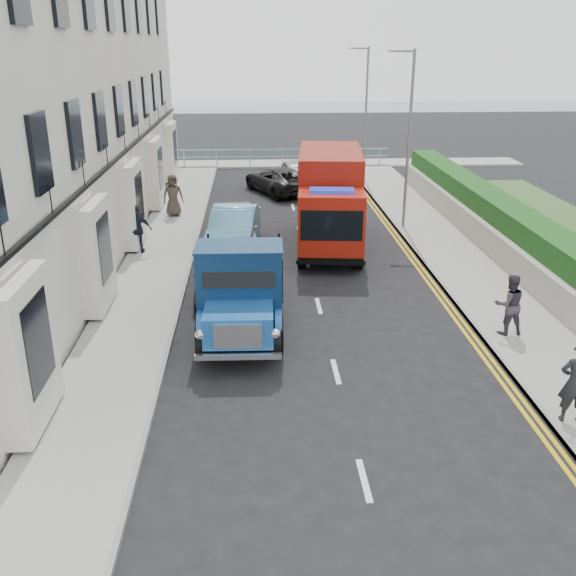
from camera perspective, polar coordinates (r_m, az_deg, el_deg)
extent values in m
plane|color=black|center=(13.51, 5.35, -11.46)|extent=(120.00, 120.00, 0.00)
cube|color=gray|center=(21.75, -11.83, 1.32)|extent=(2.40, 38.00, 0.12)
cube|color=gray|center=(22.65, 15.43, 1.80)|extent=(2.60, 38.00, 0.12)
cube|color=gray|center=(40.93, -0.54, 10.98)|extent=(30.00, 2.50, 0.12)
plane|color=#4F5D6C|center=(71.64, -1.75, 15.28)|extent=(120.00, 120.00, 0.00)
cube|color=silver|center=(25.42, -21.94, 19.12)|extent=(6.00, 30.00, 14.00)
cube|color=black|center=(24.93, -13.84, 12.08)|extent=(0.12, 28.00, 0.10)
cube|color=#B2AD9E|center=(22.95, 18.64, 2.98)|extent=(0.30, 28.00, 1.00)
cube|color=#174415|center=(23.10, 20.37, 3.93)|extent=(1.20, 28.00, 1.70)
cube|color=#59B2A5|center=(39.97, -0.49, 12.21)|extent=(13.00, 0.08, 0.06)
cube|color=#59B2A5|center=(40.04, -0.49, 11.61)|extent=(13.00, 0.06, 0.05)
cylinder|color=slate|center=(26.26, 10.67, 12.53)|extent=(0.12, 0.12, 7.00)
cube|color=slate|center=(25.88, 10.06, 20.02)|extent=(1.00, 0.08, 0.08)
cube|color=beige|center=(25.78, 8.89, 19.81)|extent=(0.35, 0.18, 0.18)
cylinder|color=slate|center=(35.98, 6.92, 14.96)|extent=(0.12, 0.12, 7.00)
cube|color=slate|center=(35.70, 6.33, 20.41)|extent=(1.00, 0.08, 0.08)
cube|color=beige|center=(35.63, 5.48, 20.25)|extent=(0.35, 0.18, 0.18)
cylinder|color=black|center=(15.91, -7.61, -4.22)|extent=(0.29, 1.01, 1.00)
cylinder|color=black|center=(15.83, -0.94, -4.15)|extent=(0.29, 1.01, 1.00)
cylinder|color=black|center=(18.59, -6.81, -0.36)|extent=(0.29, 1.01, 1.00)
cylinder|color=black|center=(18.52, -1.12, -0.28)|extent=(0.29, 1.01, 1.00)
cube|color=black|center=(17.12, -4.13, -1.65)|extent=(2.09, 5.06, 0.19)
cube|color=#205EAF|center=(15.19, -4.40, -3.16)|extent=(1.65, 1.39, 0.75)
cube|color=silver|center=(14.56, -4.50, -4.30)|extent=(1.10, 0.11, 0.58)
cube|color=#0E2A4E|center=(16.08, -4.30, 0.54)|extent=(2.12, 1.30, 1.83)
cube|color=black|center=(18.20, -4.02, 0.57)|extent=(2.26, 2.97, 0.13)
cylinder|color=black|center=(21.84, 1.26, 3.08)|extent=(0.39, 1.02, 1.00)
cylinder|color=black|center=(21.88, 6.28, 2.99)|extent=(0.39, 1.02, 1.00)
cylinder|color=black|center=(24.53, 1.43, 5.11)|extent=(0.39, 1.02, 1.00)
cylinder|color=black|center=(24.57, 5.90, 5.03)|extent=(0.39, 1.02, 1.00)
cylinder|color=black|center=(26.46, 1.52, 6.31)|extent=(0.39, 1.02, 1.00)
cylinder|color=black|center=(26.50, 5.68, 6.23)|extent=(0.39, 1.02, 1.00)
cube|color=black|center=(24.05, 3.69, 5.20)|extent=(2.72, 6.55, 0.23)
cube|color=#9B170B|center=(21.51, 3.85, 5.92)|extent=(2.35, 1.94, 2.00)
cube|color=black|center=(20.68, 3.89, 5.56)|extent=(2.00, 0.27, 1.00)
cube|color=maroon|center=(24.68, 3.73, 8.98)|extent=(2.74, 4.93, 2.73)
imported|color=black|center=(19.45, -6.15, 1.02)|extent=(1.54, 3.65, 1.23)
imported|color=#61ADD1|center=(23.82, -4.86, 5.21)|extent=(2.07, 4.77, 1.53)
imported|color=#9B9CA0|center=(24.19, -4.83, 5.12)|extent=(2.01, 4.40, 1.25)
imported|color=black|center=(33.05, -0.84, 9.57)|extent=(3.88, 5.13, 1.30)
imported|color=#ADADB2|center=(33.73, 0.90, 9.98)|extent=(2.21, 4.56, 1.50)
imported|color=black|center=(13.93, 24.20, -7.70)|extent=(0.70, 0.54, 1.72)
imported|color=#3B343F|center=(17.44, 19.07, -1.38)|extent=(0.81, 0.65, 1.62)
imported|color=black|center=(23.54, -13.25, 5.11)|extent=(1.05, 0.49, 1.75)
imported|color=#3B332B|center=(28.44, -10.19, 8.11)|extent=(0.99, 0.77, 1.80)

